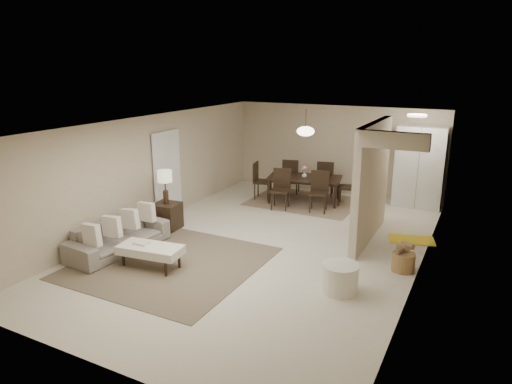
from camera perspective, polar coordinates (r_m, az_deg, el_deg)
The scene contains 22 objects.
floor at distance 9.52m, azimuth 1.27°, elevation -6.54°, with size 9.00×9.00×0.00m, color beige.
ceiling at distance 8.88m, azimuth 1.37°, elevation 8.56°, with size 9.00×9.00×0.00m, color white.
back_wall at distance 13.22m, azimuth 9.95°, elevation 5.21°, with size 6.00×6.00×0.00m, color #BBA88D.
left_wall at distance 10.74m, azimuth -13.23°, elevation 2.62°, with size 9.00×9.00×0.00m, color #BBA88D.
right_wall at distance 8.31m, azimuth 20.25°, elevation -1.74°, with size 9.00×9.00×0.00m, color #BBA88D.
partition at distance 9.69m, azimuth 14.23°, elevation 1.16°, with size 0.15×2.50×2.50m, color #BBA88D.
doorway at distance 11.22m, azimuth -11.07°, elevation 2.10°, with size 0.04×0.90×2.04m, color black.
pantry_cabinet at distance 12.43m, azimuth 19.78°, elevation 2.92°, with size 1.20×0.55×2.10m, color silver.
flush_light at distance 11.29m, azimuth 19.49°, elevation 9.01°, with size 0.44×0.44×0.05m, color white.
living_rug at distance 8.81m, azimuth -10.65°, elevation -8.68°, with size 3.20×3.20×0.01m, color brown.
sofa at distance 9.48m, azimuth -16.81°, elevation -5.36°, with size 0.82×2.10×0.61m, color gray.
ottoman_bench at distance 8.59m, azimuth -13.05°, elevation -7.09°, with size 1.23×0.68×0.42m.
side_table at distance 10.48m, azimuth -11.07°, elevation -2.98°, with size 0.54×0.54×0.60m, color black.
table_lamp at distance 10.24m, azimuth -11.32°, elevation 1.59°, with size 0.32×0.32×0.76m.
round_pouf at distance 7.69m, azimuth 10.48°, elevation -10.55°, with size 0.61×0.61×0.47m, color beige.
wicker_basket at distance 8.71m, azimuth 17.94°, elevation -8.33°, with size 0.40×0.40×0.34m, color brown.
dining_rug at distance 12.43m, azimuth 5.96°, elevation -1.21°, with size 2.80×2.10×0.01m, color #776349.
dining_table at distance 12.34m, azimuth 6.01°, elevation 0.28°, with size 1.94×1.08×0.68m, color black.
dining_chairs at distance 12.30m, azimuth 6.03°, elevation 1.05°, with size 2.78×2.24×1.02m.
vase at distance 12.24m, azimuth 6.06°, elevation 2.15°, with size 0.14×0.14×0.15m, color white.
yellow_mat at distance 10.28m, azimuth 18.89°, elevation -5.67°, with size 0.92×0.56×0.01m, color yellow.
pendant_light at distance 12.02m, azimuth 6.22°, elevation 7.56°, with size 0.46×0.46×0.71m.
Camera 1 is at (3.85, -7.93, 3.60)m, focal length 32.00 mm.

